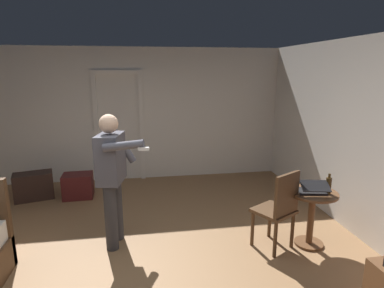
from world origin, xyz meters
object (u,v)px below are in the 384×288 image
laptop (312,189)px  person_blue_shirt (112,171)px  suitcase_dark (34,186)px  suitcase_small (78,186)px  wooden_chair (279,207)px  bottle_on_table (329,185)px  side_table (312,210)px

laptop → person_blue_shirt: (-2.35, 0.45, 0.20)m
suitcase_dark → suitcase_small: suitcase_dark is taller
laptop → wooden_chair: bearing=178.2°
laptop → suitcase_dark: 4.40m
bottle_on_table → suitcase_small: 3.94m
person_blue_shirt → side_table: bearing=-9.8°
bottle_on_table → suitcase_small: (-3.26, 2.12, -0.60)m
bottle_on_table → suitcase_dark: bearing=151.3°
bottle_on_table → laptop: bearing=168.1°
laptop → wooden_chair: size_ratio=0.39×
person_blue_shirt → suitcase_small: size_ratio=3.41×
bottle_on_table → person_blue_shirt: bearing=169.0°
bottle_on_table → wooden_chair: bearing=175.1°
side_table → bottle_on_table: bottle_on_table is taller
side_table → wooden_chair: (-0.44, -0.03, 0.08)m
side_table → laptop: bearing=-132.3°
bottle_on_table → wooden_chair: size_ratio=0.25×
wooden_chair → side_table: bearing=3.9°
laptop → bottle_on_table: bottle_on_table is taller
side_table → bottle_on_table: bearing=-29.7°
wooden_chair → person_blue_shirt: size_ratio=0.60×
bottle_on_table → person_blue_shirt: person_blue_shirt is taller
wooden_chair → person_blue_shirt: 2.04m
suitcase_dark → person_blue_shirt: bearing=-64.8°
laptop → wooden_chair: 0.45m
side_table → laptop: size_ratio=1.83×
side_table → suitcase_small: (-3.12, 2.04, -0.26)m
laptop → suitcase_dark: (-3.81, 2.14, -0.53)m
wooden_chair → suitcase_small: bearing=142.3°
laptop → person_blue_shirt: 2.40m
person_blue_shirt → suitcase_dark: (-1.46, 1.69, -0.72)m
laptop → suitcase_dark: laptop is taller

